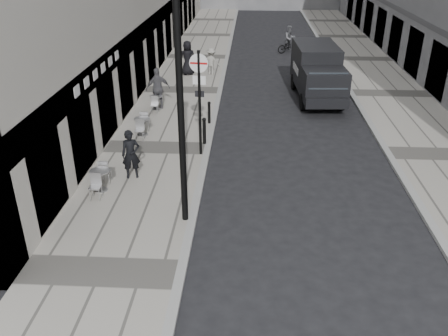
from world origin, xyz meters
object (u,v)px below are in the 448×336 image
at_px(walking_man, 131,154).
at_px(cyclist, 289,42).
at_px(lamppost, 180,90).
at_px(panel_van, 317,70).
at_px(sign_post, 199,90).

bearing_deg(walking_man, cyclist, 54.89).
bearing_deg(lamppost, panel_van, 66.80).
bearing_deg(lamppost, cyclist, 78.57).
bearing_deg(walking_man, sign_post, 26.92).
xyz_separation_m(sign_post, cyclist, (4.52, 17.75, -1.90)).
distance_m(sign_post, panel_van, 9.23).
bearing_deg(panel_van, walking_man, -130.62).
relative_size(sign_post, lamppost, 0.56).
relative_size(walking_man, lamppost, 0.24).
distance_m(walking_man, panel_van, 12.09).
distance_m(walking_man, sign_post, 3.41).
distance_m(lamppost, panel_van, 13.46).
height_order(panel_van, cyclist, panel_van).
relative_size(lamppost, panel_van, 1.26).
xyz_separation_m(walking_man, panel_van, (7.36, 9.57, 0.49)).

